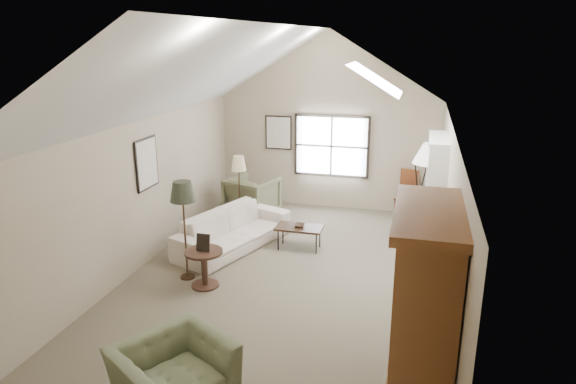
% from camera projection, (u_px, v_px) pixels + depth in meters
% --- Properties ---
extents(room_shell, '(5.01, 8.01, 4.00)m').
position_uv_depth(room_shell, '(281.00, 81.00, 7.46)').
color(room_shell, '#6B604C').
rests_on(room_shell, ground).
extents(window, '(1.72, 0.08, 1.42)m').
position_uv_depth(window, '(332.00, 146.00, 11.62)').
color(window, black).
rests_on(window, room_shell).
extents(skylight, '(0.80, 1.20, 0.52)m').
position_uv_depth(skylight, '(377.00, 77.00, 7.98)').
color(skylight, white).
rests_on(skylight, room_shell).
extents(wall_art, '(1.97, 3.71, 0.88)m').
position_uv_depth(wall_art, '(216.00, 147.00, 10.14)').
color(wall_art, black).
rests_on(wall_art, room_shell).
extents(armoire, '(0.60, 1.50, 2.20)m').
position_uv_depth(armoire, '(423.00, 310.00, 5.33)').
color(armoire, brown).
rests_on(armoire, ground).
extents(tv_alcove, '(0.32, 1.30, 2.10)m').
position_uv_depth(tv_alcove, '(434.00, 196.00, 8.98)').
color(tv_alcove, white).
rests_on(tv_alcove, ground).
extents(media_console, '(0.34, 1.18, 0.60)m').
position_uv_depth(media_console, '(429.00, 241.00, 9.23)').
color(media_console, '#382316').
rests_on(media_console, ground).
extents(tv_panel, '(0.05, 0.90, 0.55)m').
position_uv_depth(tv_panel, '(432.00, 208.00, 9.05)').
color(tv_panel, black).
rests_on(tv_panel, media_console).
extents(sofa, '(1.73, 2.60, 0.71)m').
position_uv_depth(sofa, '(234.00, 230.00, 9.62)').
color(sofa, beige).
rests_on(sofa, ground).
extents(armchair_near, '(1.45, 1.49, 0.74)m').
position_uv_depth(armchair_near, '(174.00, 376.00, 5.45)').
color(armchair_near, '#5F694A').
rests_on(armchair_near, ground).
extents(armchair_far, '(1.20, 1.22, 0.90)m').
position_uv_depth(armchair_far, '(252.00, 197.00, 11.27)').
color(armchair_far, '#5E5E42').
rests_on(armchair_far, ground).
extents(coffee_table, '(0.86, 0.48, 0.44)m').
position_uv_depth(coffee_table, '(299.00, 238.00, 9.60)').
color(coffee_table, '#352415').
rests_on(coffee_table, ground).
extents(bowl, '(0.21, 0.21, 0.05)m').
position_uv_depth(bowl, '(299.00, 225.00, 9.52)').
color(bowl, '#3A2917').
rests_on(bowl, coffee_table).
extents(side_table, '(0.78, 0.78, 0.61)m').
position_uv_depth(side_table, '(204.00, 268.00, 8.13)').
color(side_table, '#3E2219').
rests_on(side_table, ground).
extents(side_chair, '(0.50, 0.50, 1.04)m').
position_uv_depth(side_chair, '(406.00, 194.00, 11.24)').
color(side_chair, brown).
rests_on(side_chair, ground).
extents(tripod_lamp, '(0.70, 0.70, 1.98)m').
position_uv_depth(tripod_lamp, '(425.00, 192.00, 9.76)').
color(tripod_lamp, silver).
rests_on(tripod_lamp, ground).
extents(dark_lamp, '(0.52, 0.52, 1.69)m').
position_uv_depth(dark_lamp, '(185.00, 230.00, 8.26)').
color(dark_lamp, black).
rests_on(dark_lamp, ground).
extents(tan_lamp, '(0.39, 0.39, 1.52)m').
position_uv_depth(tan_lamp, '(239.00, 190.00, 10.69)').
color(tan_lamp, tan).
rests_on(tan_lamp, ground).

